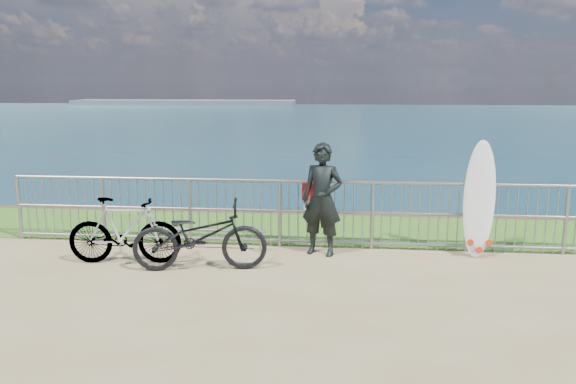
# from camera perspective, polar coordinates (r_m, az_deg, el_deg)

# --- Properties ---
(grass_strip) EXTENTS (120.00, 120.00, 0.00)m
(grass_strip) POSITION_cam_1_polar(r_m,az_deg,el_deg) (10.35, 2.62, -3.79)
(grass_strip) COLOR #2F621A
(grass_strip) RESTS_ON ground
(seascape) EXTENTS (260.00, 260.00, 5.00)m
(seascape) POSITION_cam_1_polar(r_m,az_deg,el_deg) (161.11, -10.42, 8.72)
(seascape) COLOR brown
(seascape) RESTS_ON ground
(railing) EXTENTS (10.06, 0.10, 1.13)m
(railing) POSITION_cam_1_polar(r_m,az_deg,el_deg) (9.14, 2.40, -2.13)
(railing) COLOR gray
(railing) RESTS_ON ground
(surfer) EXTENTS (0.74, 0.59, 1.77)m
(surfer) POSITION_cam_1_polar(r_m,az_deg,el_deg) (8.73, 3.49, -0.76)
(surfer) COLOR black
(surfer) RESTS_ON ground
(surfboard) EXTENTS (0.57, 0.53, 1.81)m
(surfboard) POSITION_cam_1_polar(r_m,az_deg,el_deg) (9.16, 18.84, -1.08)
(surfboard) COLOR silver
(surfboard) RESTS_ON ground
(bicycle_near) EXTENTS (2.01, 0.97, 1.01)m
(bicycle_near) POSITION_cam_1_polar(r_m,az_deg,el_deg) (8.17, -8.95, -4.44)
(bicycle_near) COLOR black
(bicycle_near) RESTS_ON ground
(bicycle_far) EXTENTS (1.72, 0.63, 1.01)m
(bicycle_far) POSITION_cam_1_polar(r_m,az_deg,el_deg) (8.71, -16.28, -3.78)
(bicycle_far) COLOR black
(bicycle_far) RESTS_ON ground
(bike_rack) EXTENTS (1.74, 0.05, 0.36)m
(bike_rack) POSITION_cam_1_polar(r_m,az_deg,el_deg) (9.10, -7.64, -4.11)
(bike_rack) COLOR gray
(bike_rack) RESTS_ON ground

